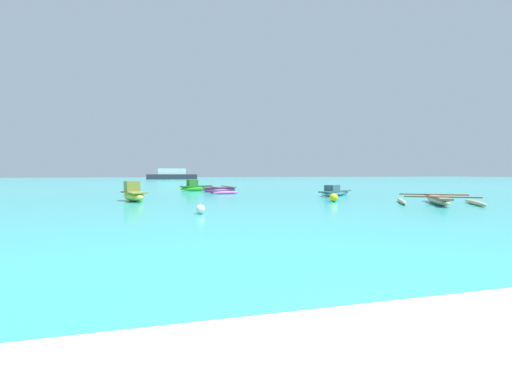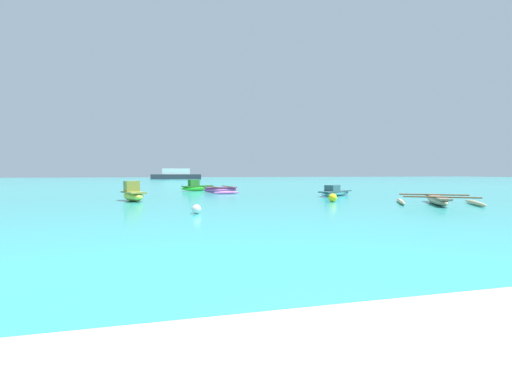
{
  "view_description": "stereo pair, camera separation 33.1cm",
  "coord_description": "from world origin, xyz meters",
  "px_view_note": "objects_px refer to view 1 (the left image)",
  "views": [
    {
      "loc": [
        -1.63,
        -2.0,
        1.44
      ],
      "look_at": [
        3.81,
        18.84,
        0.25
      ],
      "focal_mm": 24.0,
      "sensor_mm": 36.0,
      "label": 1
    },
    {
      "loc": [
        -1.31,
        -2.08,
        1.44
      ],
      "look_at": [
        3.81,
        18.84,
        0.25
      ],
      "focal_mm": 24.0,
      "sensor_mm": 36.0,
      "label": 2
    }
  ],
  "objects_px": {
    "moored_boat_1": "(220,190)",
    "mooring_buoy_1": "(200,209)",
    "moored_boat_2": "(335,192)",
    "moored_boat_3": "(196,187)",
    "mooring_buoy_2": "(334,198)",
    "distant_ferry": "(172,175)",
    "moored_boat_0": "(437,200)",
    "moored_boat_4": "(134,194)"
  },
  "relations": [
    {
      "from": "moored_boat_1",
      "to": "moored_boat_2",
      "type": "relative_size",
      "value": 1.25
    },
    {
      "from": "moored_boat_2",
      "to": "moored_boat_4",
      "type": "distance_m",
      "value": 11.96
    },
    {
      "from": "moored_boat_1",
      "to": "mooring_buoy_2",
      "type": "distance_m",
      "value": 10.33
    },
    {
      "from": "moored_boat_0",
      "to": "mooring_buoy_1",
      "type": "distance_m",
      "value": 11.15
    },
    {
      "from": "moored_boat_1",
      "to": "distant_ferry",
      "type": "bearing_deg",
      "value": 87.1
    },
    {
      "from": "moored_boat_4",
      "to": "mooring_buoy_2",
      "type": "height_order",
      "value": "moored_boat_4"
    },
    {
      "from": "moored_boat_0",
      "to": "moored_boat_1",
      "type": "bearing_deg",
      "value": 66.97
    },
    {
      "from": "moored_boat_2",
      "to": "moored_boat_3",
      "type": "relative_size",
      "value": 1.09
    },
    {
      "from": "moored_boat_0",
      "to": "mooring_buoy_1",
      "type": "height_order",
      "value": "moored_boat_0"
    },
    {
      "from": "moored_boat_3",
      "to": "moored_boat_0",
      "type": "bearing_deg",
      "value": -86.64
    },
    {
      "from": "moored_boat_1",
      "to": "mooring_buoy_1",
      "type": "height_order",
      "value": "moored_boat_1"
    },
    {
      "from": "moored_boat_2",
      "to": "distant_ferry",
      "type": "bearing_deg",
      "value": 63.17
    },
    {
      "from": "mooring_buoy_1",
      "to": "distant_ferry",
      "type": "height_order",
      "value": "distant_ferry"
    },
    {
      "from": "moored_boat_2",
      "to": "distant_ferry",
      "type": "height_order",
      "value": "distant_ferry"
    },
    {
      "from": "moored_boat_0",
      "to": "moored_boat_3",
      "type": "xyz_separation_m",
      "value": [
        -9.97,
        14.61,
        0.13
      ]
    },
    {
      "from": "mooring_buoy_1",
      "to": "mooring_buoy_2",
      "type": "relative_size",
      "value": 0.78
    },
    {
      "from": "moored_boat_0",
      "to": "moored_boat_4",
      "type": "xyz_separation_m",
      "value": [
        -13.89,
        5.33,
        0.17
      ]
    },
    {
      "from": "mooring_buoy_1",
      "to": "mooring_buoy_2",
      "type": "bearing_deg",
      "value": 26.38
    },
    {
      "from": "moored_boat_4",
      "to": "distant_ferry",
      "type": "relative_size",
      "value": 0.2
    },
    {
      "from": "distant_ferry",
      "to": "moored_boat_2",
      "type": "bearing_deg",
      "value": -81.99
    },
    {
      "from": "mooring_buoy_2",
      "to": "distant_ferry",
      "type": "bearing_deg",
      "value": 95.77
    },
    {
      "from": "moored_boat_1",
      "to": "moored_boat_2",
      "type": "distance_m",
      "value": 8.43
    },
    {
      "from": "moored_boat_0",
      "to": "distant_ferry",
      "type": "distance_m",
      "value": 71.37
    },
    {
      "from": "mooring_buoy_2",
      "to": "mooring_buoy_1",
      "type": "bearing_deg",
      "value": -153.62
    },
    {
      "from": "moored_boat_4",
      "to": "moored_boat_3",
      "type": "bearing_deg",
      "value": 135.25
    },
    {
      "from": "moored_boat_2",
      "to": "mooring_buoy_1",
      "type": "relative_size",
      "value": 9.37
    },
    {
      "from": "moored_boat_3",
      "to": "mooring_buoy_2",
      "type": "relative_size",
      "value": 6.74
    },
    {
      "from": "moored_boat_3",
      "to": "mooring_buoy_2",
      "type": "bearing_deg",
      "value": -95.47
    },
    {
      "from": "moored_boat_0",
      "to": "moored_boat_3",
      "type": "height_order",
      "value": "moored_boat_3"
    },
    {
      "from": "moored_boat_3",
      "to": "moored_boat_4",
      "type": "xyz_separation_m",
      "value": [
        -3.92,
        -9.28,
        0.04
      ]
    },
    {
      "from": "moored_boat_2",
      "to": "moored_boat_3",
      "type": "distance_m",
      "value": 11.52
    },
    {
      "from": "moored_boat_0",
      "to": "moored_boat_4",
      "type": "distance_m",
      "value": 14.88
    },
    {
      "from": "mooring_buoy_1",
      "to": "moored_boat_1",
      "type": "bearing_deg",
      "value": 78.44
    },
    {
      "from": "moored_boat_2",
      "to": "mooring_buoy_2",
      "type": "distance_m",
      "value": 4.53
    },
    {
      "from": "mooring_buoy_1",
      "to": "moored_boat_3",
      "type": "bearing_deg",
      "value": 85.94
    },
    {
      "from": "moored_boat_2",
      "to": "distant_ferry",
      "type": "xyz_separation_m",
      "value": [
        -9.04,
        64.19,
        0.79
      ]
    },
    {
      "from": "moored_boat_1",
      "to": "moored_boat_4",
      "type": "relative_size",
      "value": 1.65
    },
    {
      "from": "moored_boat_2",
      "to": "mooring_buoy_1",
      "type": "xyz_separation_m",
      "value": [
        -9.12,
        -7.45,
        -0.08
      ]
    },
    {
      "from": "moored_boat_2",
      "to": "mooring_buoy_2",
      "type": "relative_size",
      "value": 7.31
    },
    {
      "from": "moored_boat_3",
      "to": "mooring_buoy_1",
      "type": "bearing_deg",
      "value": -125.03
    },
    {
      "from": "moored_boat_2",
      "to": "distant_ferry",
      "type": "relative_size",
      "value": 0.27
    },
    {
      "from": "moored_boat_1",
      "to": "mooring_buoy_2",
      "type": "height_order",
      "value": "moored_boat_1"
    }
  ]
}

